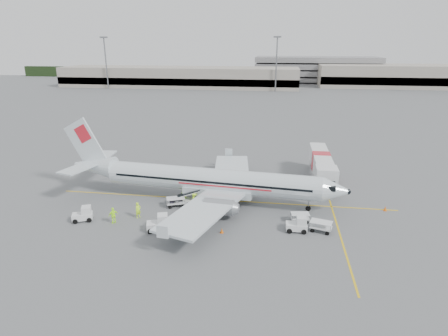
{
  "coord_description": "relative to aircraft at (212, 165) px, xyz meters",
  "views": [
    {
      "loc": [
        6.85,
        -44.66,
        19.58
      ],
      "look_at": [
        0.0,
        2.0,
        3.8
      ],
      "focal_mm": 30.0,
      "sensor_mm": 36.0,
      "label": 1
    }
  ],
  "objects": [
    {
      "name": "ground",
      "position": [
        1.22,
        0.52,
        -5.0
      ],
      "size": [
        360.0,
        360.0,
        0.0
      ],
      "primitive_type": "plane",
      "color": "#56595B"
    },
    {
      "name": "jet_bridge",
      "position": [
        14.53,
        9.58,
        -2.8
      ],
      "size": [
        3.27,
        16.77,
        4.4
      ],
      "primitive_type": null,
      "rotation": [
        0.0,
        0.0,
        0.01
      ],
      "color": "silver",
      "rests_on": "ground"
    },
    {
      "name": "cart_empty_b",
      "position": [
        13.22,
        -6.37,
        -4.4
      ],
      "size": [
        2.57,
        1.93,
        1.2
      ],
      "primitive_type": null,
      "rotation": [
        0.0,
        0.0,
        -0.27
      ],
      "color": "silver",
      "rests_on": "ground"
    },
    {
      "name": "mast_west",
      "position": [
        -68.78,
        118.52,
        6.0
      ],
      "size": [
        3.2,
        1.2,
        22.0
      ],
      "primitive_type": null,
      "color": "slate",
      "rests_on": "ground"
    },
    {
      "name": "mast_center",
      "position": [
        6.22,
        118.52,
        6.0
      ],
      "size": [
        3.2,
        1.2,
        22.0
      ],
      "primitive_type": null,
      "color": "slate",
      "rests_on": "ground"
    },
    {
      "name": "belt_loader",
      "position": [
        -3.08,
        -1.48,
        -3.65
      ],
      "size": [
        5.02,
        1.98,
        2.7
      ],
      "primitive_type": null,
      "rotation": [
        0.0,
        0.0,
        0.02
      ],
      "color": "silver",
      "rests_on": "ground"
    },
    {
      "name": "stripe_cross",
      "position": [
        15.22,
        -7.48,
        -5.0
      ],
      "size": [
        0.2,
        20.0,
        0.01
      ],
      "primitive_type": "cube",
      "color": "yellow",
      "rests_on": "ground"
    },
    {
      "name": "stripe_lead",
      "position": [
        1.22,
        0.52,
        -5.0
      ],
      "size": [
        44.0,
        0.2,
        0.01
      ],
      "primitive_type": "cube",
      "color": "yellow",
      "rests_on": "ground"
    },
    {
      "name": "aircraft",
      "position": [
        0.0,
        0.0,
        0.0
      ],
      "size": [
        38.78,
        31.7,
        10.0
      ],
      "primitive_type": null,
      "rotation": [
        0.0,
        0.0,
        -0.09
      ],
      "color": "silver",
      "rests_on": "ground"
    },
    {
      "name": "cone_stbd",
      "position": [
        2.56,
        -8.28,
        -4.71
      ],
      "size": [
        0.36,
        0.36,
        0.58
      ],
      "primitive_type": "cone",
      "color": "orange",
      "rests_on": "ground"
    },
    {
      "name": "crew_c",
      "position": [
        -1.93,
        -1.79,
        -4.08
      ],
      "size": [
        0.97,
        1.33,
        1.84
      ],
      "primitive_type": "imported",
      "rotation": [
        0.0,
        0.0,
        1.83
      ],
      "color": "#BEFC24",
      "rests_on": "ground"
    },
    {
      "name": "cart_loaded_b",
      "position": [
        -4.23,
        -2.24,
        -4.41
      ],
      "size": [
        2.58,
        2.05,
        1.18
      ],
      "primitive_type": null,
      "rotation": [
        0.0,
        0.0,
        0.36
      ],
      "color": "silver",
      "rests_on": "ground"
    },
    {
      "name": "cart_empty_a",
      "position": [
        11.07,
        -4.36,
        -4.46
      ],
      "size": [
        2.22,
        1.52,
        1.08
      ],
      "primitive_type": null,
      "rotation": [
        0.0,
        0.0,
        0.15
      ],
      "color": "silver",
      "rests_on": "ground"
    },
    {
      "name": "crew_d",
      "position": [
        -10.01,
        -7.73,
        -4.04
      ],
      "size": [
        1.13,
        1.13,
        1.93
      ],
      "primitive_type": "imported",
      "rotation": [
        0.0,
        0.0,
        3.92
      ],
      "color": "#BEFC24",
      "rests_on": "ground"
    },
    {
      "name": "tug_aft",
      "position": [
        -13.85,
        -7.71,
        -4.14
      ],
      "size": [
        2.55,
        2.04,
        1.72
      ],
      "primitive_type": null,
      "rotation": [
        0.0,
        0.0,
        0.4
      ],
      "color": "silver",
      "rests_on": "ground"
    },
    {
      "name": "crew_b",
      "position": [
        -3.48,
        -0.98,
        -4.06
      ],
      "size": [
        1.13,
        1.03,
        1.89
      ],
      "primitive_type": "imported",
      "rotation": [
        0.0,
        0.0,
        -0.43
      ],
      "color": "#BEFC24",
      "rests_on": "ground"
    },
    {
      "name": "parking_garage",
      "position": [
        26.22,
        160.52,
        2.0
      ],
      "size": [
        62.0,
        24.0,
        14.0
      ],
      "primitive_type": null,
      "color": "slate",
      "rests_on": "ground"
    },
    {
      "name": "cone_nose",
      "position": [
        21.59,
        0.24,
        -4.69
      ],
      "size": [
        0.39,
        0.39,
        0.63
      ],
      "primitive_type": "cone",
      "color": "orange",
      "rests_on": "ground"
    },
    {
      "name": "treeline",
      "position": [
        1.22,
        175.52,
        -2.0
      ],
      "size": [
        300.0,
        3.0,
        6.0
      ],
      "primitive_type": null,
      "color": "black",
      "rests_on": "ground"
    },
    {
      "name": "cart_loaded_a",
      "position": [
        -0.01,
        -2.12,
        -4.38
      ],
      "size": [
        2.71,
        2.15,
        1.24
      ],
      "primitive_type": null,
      "rotation": [
        0.0,
        0.0,
        0.36
      ],
      "color": "silver",
      "rests_on": "ground"
    },
    {
      "name": "tug_fore",
      "position": [
        10.57,
        -6.69,
        -4.13
      ],
      "size": [
        2.31,
        1.37,
        1.75
      ],
      "primitive_type": null,
      "rotation": [
        0.0,
        0.0,
        0.03
      ],
      "color": "silver",
      "rests_on": "ground"
    },
    {
      "name": "tug_mid",
      "position": [
        -4.46,
        -8.72,
        -4.07
      ],
      "size": [
        2.71,
        2.04,
        1.86
      ],
      "primitive_type": null,
      "rotation": [
        0.0,
        0.0,
        0.3
      ],
      "color": "silver",
      "rests_on": "ground"
    },
    {
      "name": "cone_port",
      "position": [
        7.02,
        9.53,
        -4.72
      ],
      "size": [
        0.35,
        0.35,
        0.57
      ],
      "primitive_type": "cone",
      "color": "orange",
      "rests_on": "ground"
    },
    {
      "name": "terminal_west",
      "position": [
        -38.78,
        130.52,
        -0.5
      ],
      "size": [
        110.0,
        22.0,
        9.0
      ],
      "primitive_type": null,
      "color": "gray",
      "rests_on": "ground"
    },
    {
      "name": "crew_a",
      "position": [
        -7.74,
        -5.99,
        -4.04
      ],
      "size": [
        0.78,
        0.84,
        1.92
      ],
      "primitive_type": "imported",
      "rotation": [
        0.0,
        0.0,
        0.95
      ],
      "color": "#BEFC24",
      "rests_on": "ground"
    },
    {
      "name": "terminal_east",
      "position": [
        71.22,
        145.52,
        -0.0
      ],
      "size": [
        90.0,
        26.0,
        10.0
      ],
      "primitive_type": null,
      "color": "gray",
      "rests_on": "ground"
    }
  ]
}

